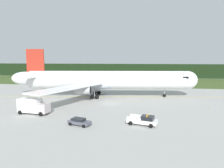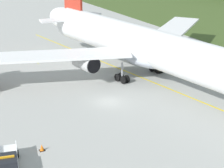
# 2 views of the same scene
# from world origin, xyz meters

# --- Properties ---
(ground) EXTENTS (320.00, 320.00, 0.00)m
(ground) POSITION_xyz_m (0.00, 0.00, 0.00)
(ground) COLOR #9FA09B
(taxiway_centerline_main) EXTENTS (76.73, 11.43, 0.01)m
(taxiway_centerline_main) POSITION_xyz_m (-2.80, 9.64, 0.00)
(taxiway_centerline_main) COLOR yellow
(taxiway_centerline_main) RESTS_ON ground
(airliner) EXTENTS (59.02, 48.29, 15.08)m
(airliner) POSITION_xyz_m (-3.35, 9.56, 5.28)
(airliner) COLOR white
(airliner) RESTS_ON ground
(ops_pickup_truck) EXTENTS (5.79, 3.33, 1.94)m
(ops_pickup_truck) POSITION_xyz_m (9.34, -16.65, 0.90)
(ops_pickup_truck) COLOR white
(ops_pickup_truck) RESTS_ON ground
(apron_cone) EXTENTS (0.58, 0.58, 0.73)m
(apron_cone) POSITION_xyz_m (7.62, -12.52, 0.36)
(apron_cone) COLOR black
(apron_cone) RESTS_ON ground
(taxiway_edge_light_west) EXTENTS (0.12, 0.12, 0.47)m
(taxiway_edge_light_west) POSITION_xyz_m (-20.59, -2.81, 0.26)
(taxiway_edge_light_west) COLOR yellow
(taxiway_edge_light_west) RESTS_ON ground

